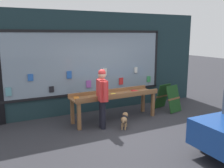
{
  "coord_description": "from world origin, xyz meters",
  "views": [
    {
      "loc": [
        -3.36,
        -5.31,
        2.57
      ],
      "look_at": [
        -0.19,
        0.99,
        1.17
      ],
      "focal_mm": 40.0,
      "sensor_mm": 36.0,
      "label": 1
    }
  ],
  "objects_px": {
    "display_table_main": "(114,97)",
    "sandwich_board_sign": "(168,97)",
    "person_browsing": "(102,94)",
    "small_dog": "(124,118)"
  },
  "relations": [
    {
      "from": "display_table_main",
      "to": "sandwich_board_sign",
      "type": "relative_size",
      "value": 3.1
    },
    {
      "from": "display_table_main",
      "to": "sandwich_board_sign",
      "type": "xyz_separation_m",
      "value": [
        2.1,
        0.06,
        -0.27
      ]
    },
    {
      "from": "small_dog",
      "to": "sandwich_board_sign",
      "type": "height_order",
      "value": "sandwich_board_sign"
    },
    {
      "from": "small_dog",
      "to": "sandwich_board_sign",
      "type": "relative_size",
      "value": 0.58
    },
    {
      "from": "sandwich_board_sign",
      "to": "small_dog",
      "type": "bearing_deg",
      "value": -171.9
    },
    {
      "from": "small_dog",
      "to": "sandwich_board_sign",
      "type": "xyz_separation_m",
      "value": [
        2.16,
        0.79,
        0.18
      ]
    },
    {
      "from": "display_table_main",
      "to": "small_dog",
      "type": "height_order",
      "value": "display_table_main"
    },
    {
      "from": "display_table_main",
      "to": "sandwich_board_sign",
      "type": "height_order",
      "value": "display_table_main"
    },
    {
      "from": "person_browsing",
      "to": "sandwich_board_sign",
      "type": "relative_size",
      "value": 1.89
    },
    {
      "from": "display_table_main",
      "to": "person_browsing",
      "type": "relative_size",
      "value": 1.64
    }
  ]
}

